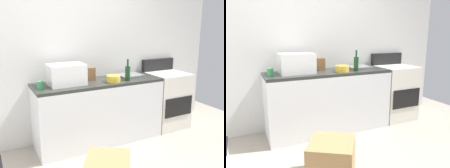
% 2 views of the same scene
% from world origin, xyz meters
% --- Properties ---
extents(wall_back, '(5.00, 0.10, 2.60)m').
position_xyz_m(wall_back, '(0.00, 1.55, 1.30)').
color(wall_back, silver).
rests_on(wall_back, ground_plane).
extents(kitchen_counter, '(1.80, 0.60, 0.90)m').
position_xyz_m(kitchen_counter, '(0.30, 1.20, 0.45)').
color(kitchen_counter, silver).
rests_on(kitchen_counter, ground_plane).
extents(stove_oven, '(0.60, 0.61, 1.10)m').
position_xyz_m(stove_oven, '(1.52, 1.21, 0.47)').
color(stove_oven, silver).
rests_on(stove_oven, ground_plane).
extents(microwave, '(0.46, 0.34, 0.27)m').
position_xyz_m(microwave, '(-0.16, 1.20, 1.04)').
color(microwave, white).
rests_on(microwave, kitchen_counter).
extents(sink_basin, '(0.36, 0.32, 0.03)m').
position_xyz_m(sink_basin, '(0.85, 1.27, 0.92)').
color(sink_basin, slate).
rests_on(sink_basin, kitchen_counter).
extents(wine_bottle, '(0.07, 0.07, 0.30)m').
position_xyz_m(wine_bottle, '(0.67, 1.04, 1.01)').
color(wine_bottle, '#193F1E').
rests_on(wine_bottle, kitchen_counter).
extents(coffee_mug, '(0.08, 0.08, 0.10)m').
position_xyz_m(coffee_mug, '(-0.52, 1.11, 0.95)').
color(coffee_mug, '#338C4C').
rests_on(coffee_mug, kitchen_counter).
extents(knife_block, '(0.10, 0.10, 0.18)m').
position_xyz_m(knife_block, '(0.23, 1.30, 0.99)').
color(knife_block, brown).
rests_on(knife_block, kitchen_counter).
extents(mixing_bowl, '(0.19, 0.19, 0.09)m').
position_xyz_m(mixing_bowl, '(0.45, 1.05, 0.95)').
color(mixing_bowl, gold).
rests_on(mixing_bowl, kitchen_counter).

